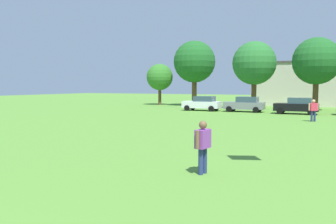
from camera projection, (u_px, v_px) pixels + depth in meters
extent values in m
plane|color=#568C33|center=(254.00, 119.00, 31.14)|extent=(160.00, 160.00, 0.00)
cylinder|color=navy|center=(201.00, 162.00, 11.63)|extent=(0.16, 0.16, 0.86)
cylinder|color=navy|center=(205.00, 160.00, 11.85)|extent=(0.16, 0.16, 0.86)
cube|color=purple|center=(203.00, 139.00, 11.68)|extent=(0.41, 0.62, 0.61)
cylinder|color=brown|center=(197.00, 140.00, 11.39)|extent=(0.13, 0.13, 0.58)
cylinder|color=brown|center=(208.00, 137.00, 11.98)|extent=(0.13, 0.13, 0.58)
sphere|color=brown|center=(203.00, 125.00, 11.65)|extent=(0.27, 0.27, 0.27)
cylinder|color=navy|center=(315.00, 116.00, 28.81)|extent=(0.16, 0.16, 0.87)
cylinder|color=navy|center=(312.00, 116.00, 28.77)|extent=(0.16, 0.16, 0.87)
cube|color=#D8334C|center=(313.00, 107.00, 28.74)|extent=(0.67, 0.59, 0.62)
cylinder|color=tan|center=(318.00, 107.00, 28.79)|extent=(0.13, 0.13, 0.58)
cylinder|color=tan|center=(309.00, 107.00, 28.68)|extent=(0.13, 0.13, 0.58)
sphere|color=tan|center=(314.00, 101.00, 28.70)|extent=(0.27, 0.27, 0.27)
cube|color=white|center=(202.00, 105.00, 41.21)|extent=(4.30, 1.80, 0.76)
cube|color=#334756|center=(204.00, 99.00, 41.02)|extent=(2.24, 1.58, 0.60)
cylinder|color=black|center=(187.00, 108.00, 41.05)|extent=(0.64, 0.22, 0.64)
cylinder|color=black|center=(193.00, 107.00, 42.68)|extent=(0.64, 0.22, 0.64)
cylinder|color=black|center=(211.00, 109.00, 39.81)|extent=(0.64, 0.22, 0.64)
cylinder|color=black|center=(216.00, 108.00, 41.43)|extent=(0.64, 0.22, 0.64)
cube|color=slate|center=(244.00, 106.00, 39.32)|extent=(4.30, 1.80, 0.76)
cube|color=#334756|center=(247.00, 99.00, 39.12)|extent=(2.24, 1.58, 0.60)
cylinder|color=black|center=(229.00, 109.00, 39.16)|extent=(0.64, 0.22, 0.64)
cylinder|color=black|center=(233.00, 108.00, 40.78)|extent=(0.64, 0.22, 0.64)
cylinder|color=black|center=(256.00, 110.00, 37.92)|extent=(0.64, 0.22, 0.64)
cylinder|color=black|center=(259.00, 109.00, 39.54)|extent=(0.64, 0.22, 0.64)
cube|color=black|center=(296.00, 107.00, 36.35)|extent=(4.30, 1.80, 0.76)
cube|color=#334756|center=(300.00, 101.00, 36.16)|extent=(2.24, 1.58, 0.60)
cylinder|color=black|center=(280.00, 111.00, 36.19)|extent=(0.64, 0.22, 0.64)
cylinder|color=black|center=(282.00, 110.00, 37.82)|extent=(0.64, 0.22, 0.64)
cylinder|color=black|center=(311.00, 112.00, 34.95)|extent=(0.64, 0.22, 0.64)
cylinder|color=black|center=(312.00, 111.00, 36.57)|extent=(0.64, 0.22, 0.64)
cylinder|color=brown|center=(160.00, 97.00, 53.66)|extent=(0.46, 0.46, 2.50)
sphere|color=#337528|center=(160.00, 77.00, 53.44)|extent=(3.94, 3.94, 3.94)
cylinder|color=brown|center=(194.00, 93.00, 51.06)|extent=(0.69, 0.69, 3.76)
sphere|color=#1E5B23|center=(194.00, 62.00, 50.73)|extent=(5.94, 5.94, 5.94)
cylinder|color=brown|center=(254.00, 95.00, 44.12)|extent=(0.62, 0.62, 3.39)
sphere|color=#286B2D|center=(254.00, 63.00, 43.83)|extent=(5.35, 5.35, 5.35)
cylinder|color=brown|center=(315.00, 96.00, 40.97)|extent=(0.63, 0.63, 3.41)
sphere|color=#1E5B23|center=(316.00, 61.00, 40.67)|extent=(5.38, 5.38, 5.38)
cube|color=beige|center=(296.00, 85.00, 52.13)|extent=(11.59, 6.41, 6.08)
cube|color=#4C4742|center=(296.00, 63.00, 51.90)|extent=(12.05, 6.67, 0.24)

